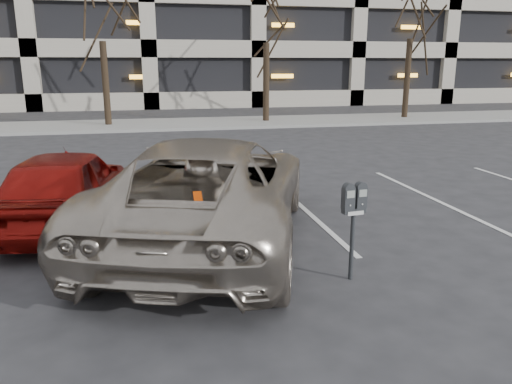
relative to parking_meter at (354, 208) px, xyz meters
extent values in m
plane|color=#28282B|center=(-1.00, 0.92, -0.96)|extent=(140.00, 140.00, 0.00)
cube|color=gray|center=(-1.00, 16.92, -0.90)|extent=(80.00, 4.00, 0.12)
cube|color=silver|center=(-2.40, 3.22, -0.95)|extent=(0.10, 5.20, 0.00)
cube|color=silver|center=(0.40, 3.22, -0.95)|extent=(0.10, 5.20, 0.00)
cube|color=silver|center=(3.20, 3.22, -0.95)|extent=(0.10, 5.20, 0.00)
cylinder|color=black|center=(-4.00, 16.92, 0.83)|extent=(0.28, 0.28, 3.57)
cylinder|color=black|center=(3.00, 16.92, 0.82)|extent=(0.28, 0.28, 3.56)
cylinder|color=black|center=(10.00, 16.92, 0.94)|extent=(0.28, 0.28, 3.80)
cylinder|color=black|center=(0.00, 0.00, -0.51)|extent=(0.06, 0.06, 0.90)
cube|color=black|center=(0.00, 0.00, -0.04)|extent=(0.31, 0.14, 0.06)
cube|color=silver|center=(0.01, -0.05, -0.06)|extent=(0.22, 0.03, 0.05)
cube|color=gray|center=(-0.08, -0.07, 0.19)|extent=(0.11, 0.02, 0.09)
cube|color=gray|center=(0.09, -0.05, 0.19)|extent=(0.11, 0.02, 0.09)
imported|color=#ADA193|center=(-1.57, 1.88, -0.15)|extent=(4.43, 6.41, 1.63)
cube|color=#FE4605|center=(-1.92, 0.86, 0.67)|extent=(0.10, 0.20, 0.01)
imported|color=maroon|center=(-3.84, 3.16, -0.29)|extent=(2.12, 4.12, 1.34)
camera|label=1|loc=(-2.48, -5.53, 1.74)|focal=35.00mm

